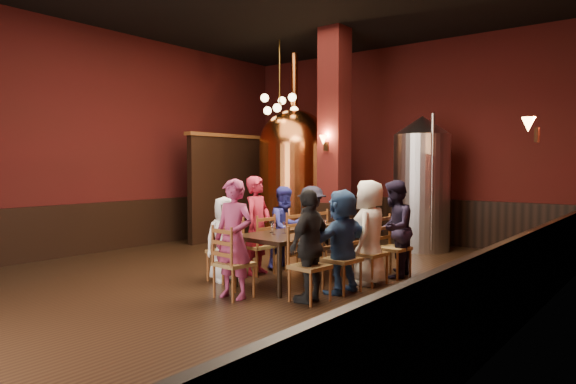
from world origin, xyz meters
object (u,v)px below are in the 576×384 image
Objects in this scene: person_0 at (225,239)px; person_2 at (286,227)px; dining_table at (311,235)px; steel_vessel at (422,183)px; rose_vase at (344,211)px; copper_kettle at (294,174)px; person_1 at (257,225)px.

person_2 reaches higher than person_0.
steel_vessel is (0.22, 3.62, 0.69)m from dining_table.
rose_vase reaches higher than dining_table.
dining_table is 3.69m from steel_vessel.
rose_vase is (2.47, -1.87, -0.58)m from copper_kettle.
dining_table is at bearing -84.23° from person_1.
steel_vessel is 8.17× the size of rose_vase.
rose_vase is (-0.25, -2.61, -0.41)m from steel_vessel.
dining_table is at bearing -103.49° from person_2.
dining_table is at bearing -48.99° from copper_kettle.
person_2 is at bearing -142.84° from rose_vase.
steel_vessel is (1.10, 3.86, 0.59)m from person_1.
copper_kettle is 2.83m from steel_vessel.
steel_vessel is (2.73, 0.74, -0.17)m from copper_kettle.
dining_table is 0.90× the size of steel_vessel.
person_0 is 0.46× the size of steel_vessel.
steel_vessel is (1.17, 4.53, 0.74)m from person_0.
person_0 is 0.92× the size of person_2.
person_0 is 3.79× the size of rose_vase.
person_1 is (-0.88, -0.24, 0.10)m from dining_table.
rose_vase is (-0.03, 1.01, 0.28)m from dining_table.
steel_vessel reaches higher than dining_table.
rose_vase is at bearing -95.49° from steel_vessel.
steel_vessel is at bearing 84.51° from rose_vase.
copper_kettle is (-1.56, 3.79, 0.91)m from person_0.
person_1 is at bearing -158.78° from dining_table.
copper_kettle is (-1.62, 3.12, 0.76)m from person_1.
steel_vessel reaches higher than person_1.
person_1 is at bearing -62.52° from copper_kettle.
rose_vase is at bearing -43.99° from person_1.
copper_kettle is 1.54× the size of steel_vessel.
person_1 is at bearing -105.92° from steel_vessel.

